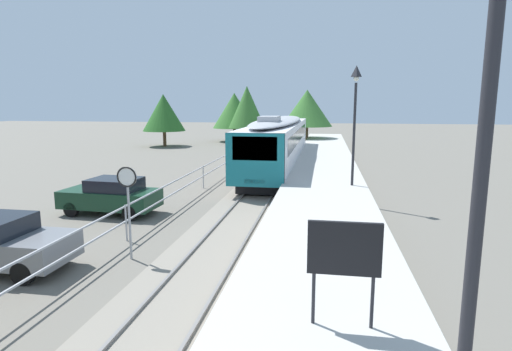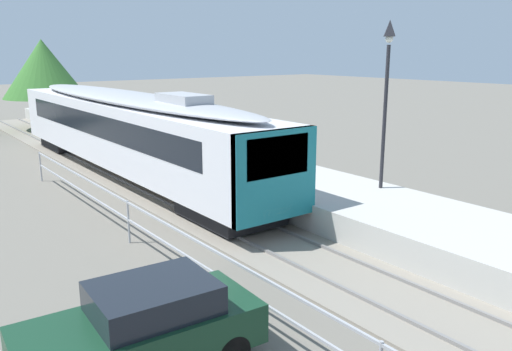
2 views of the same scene
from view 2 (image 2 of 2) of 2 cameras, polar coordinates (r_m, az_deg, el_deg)
name	(u,v)px [view 2 (image 2 of 2)]	position (r m, az deg, el deg)	size (l,w,h in m)	color
ground_plane	(126,231)	(16.26, -14.14, -5.96)	(160.00, 160.00, 0.00)	#6B665B
track_rails	(210,212)	(17.53, -5.08, -4.04)	(3.20, 60.00, 0.14)	gray
commuter_train	(127,127)	(22.86, -14.04, 5.17)	(2.82, 20.66, 3.74)	silver
station_platform	(284,186)	(19.25, 3.14, -1.12)	(3.90, 60.00, 0.90)	#B7B5AD
platform_lamp_mid_platform	(387,73)	(17.11, 14.22, 10.82)	(0.34, 0.34, 5.35)	#232328
parked_hatchback_dark_green	(144,327)	(9.25, -12.25, -16.01)	(4.09, 1.98, 1.53)	#143823
tree_distant_centre	(43,69)	(38.76, -22.33, 10.80)	(5.51, 5.51, 6.12)	brown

